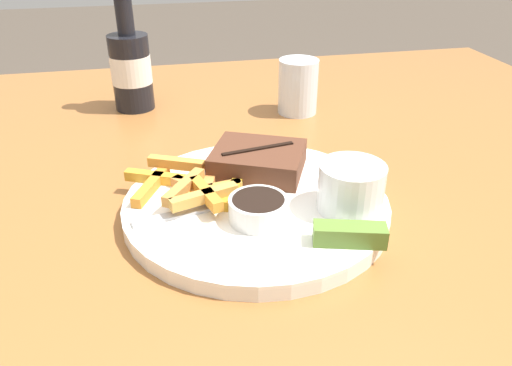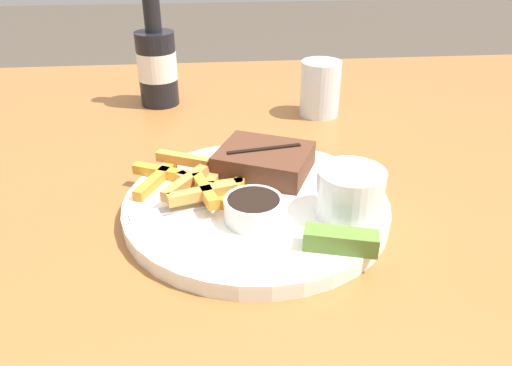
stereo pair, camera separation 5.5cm
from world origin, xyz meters
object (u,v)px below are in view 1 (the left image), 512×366
(pickle_spear, at_px, (350,234))
(beer_bottle, at_px, (131,67))
(drinking_glass, at_px, (298,87))
(steak_portion, at_px, (258,160))
(coleslaw_cup, at_px, (351,185))
(fork_utensil, at_px, (189,212))
(dipping_sauce_cup, at_px, (258,208))
(dinner_plate, at_px, (256,205))

(pickle_spear, distance_m, beer_bottle, 0.52)
(drinking_glass, bearing_deg, beer_bottle, 163.93)
(steak_portion, height_order, pickle_spear, steak_portion)
(coleslaw_cup, bearing_deg, beer_bottle, 119.14)
(coleslaw_cup, xyz_separation_m, fork_utensil, (-0.17, 0.03, -0.03))
(beer_bottle, bearing_deg, dipping_sauce_cup, -72.83)
(beer_bottle, bearing_deg, dinner_plate, -70.10)
(beer_bottle, bearing_deg, steak_portion, -63.87)
(dinner_plate, relative_size, drinking_glass, 3.35)
(steak_portion, distance_m, dipping_sauce_cup, 0.11)
(coleslaw_cup, xyz_separation_m, beer_bottle, (-0.23, 0.41, 0.02))
(dipping_sauce_cup, xyz_separation_m, pickle_spear, (0.08, -0.06, -0.00))
(fork_utensil, relative_size, drinking_glass, 1.50)
(pickle_spear, relative_size, fork_utensil, 0.55)
(coleslaw_cup, height_order, fork_utensil, coleslaw_cup)
(coleslaw_cup, relative_size, pickle_spear, 0.96)
(coleslaw_cup, bearing_deg, pickle_spear, -111.25)
(coleslaw_cup, bearing_deg, dipping_sauce_cup, -179.29)
(dinner_plate, relative_size, fork_utensil, 2.23)
(steak_portion, bearing_deg, coleslaw_cup, -53.03)
(steak_portion, distance_m, coleslaw_cup, 0.13)
(pickle_spear, xyz_separation_m, fork_utensil, (-0.15, 0.09, -0.01))
(dinner_plate, height_order, beer_bottle, beer_bottle)
(pickle_spear, xyz_separation_m, beer_bottle, (-0.21, 0.47, 0.04))
(dipping_sauce_cup, distance_m, fork_utensil, 0.08)
(steak_portion, xyz_separation_m, dipping_sauce_cup, (-0.02, -0.11, -0.00))
(steak_portion, distance_m, beer_bottle, 0.34)
(pickle_spear, bearing_deg, fork_utensil, 150.01)
(fork_utensil, bearing_deg, beer_bottle, 86.89)
(dipping_sauce_cup, relative_size, drinking_glass, 0.70)
(fork_utensil, relative_size, beer_bottle, 0.67)
(coleslaw_cup, distance_m, fork_utensil, 0.18)
(dinner_plate, bearing_deg, beer_bottle, 109.90)
(drinking_glass, bearing_deg, dinner_plate, -114.48)
(dinner_plate, xyz_separation_m, dipping_sauce_cup, (-0.01, -0.04, 0.02))
(dinner_plate, bearing_deg, drinking_glass, 65.52)
(dinner_plate, distance_m, beer_bottle, 0.40)
(coleslaw_cup, bearing_deg, drinking_glass, 83.46)
(dinner_plate, distance_m, coleslaw_cup, 0.11)
(fork_utensil, bearing_deg, dinner_plate, 0.00)
(pickle_spear, xyz_separation_m, drinking_glass, (0.06, 0.39, 0.02))
(dipping_sauce_cup, xyz_separation_m, drinking_glass, (0.14, 0.33, 0.01))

